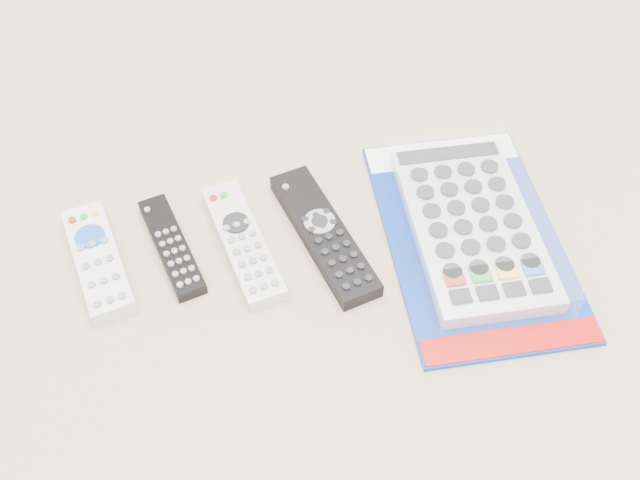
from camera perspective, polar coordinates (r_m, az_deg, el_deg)
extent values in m
plane|color=gray|center=(0.88, -2.97, -0.73)|extent=(5.00, 5.00, 0.00)
cube|color=silver|center=(0.89, -17.32, -1.60)|extent=(0.08, 0.18, 0.02)
cylinder|color=#164FAA|center=(0.90, -17.93, 0.30)|extent=(0.04, 0.04, 0.00)
cube|color=black|center=(0.89, -11.81, -0.46)|extent=(0.07, 0.16, 0.02)
cube|color=silver|center=(0.88, -6.21, -0.15)|extent=(0.08, 0.20, 0.02)
cylinder|color=black|center=(0.88, -6.74, 1.38)|extent=(0.04, 0.04, 0.00)
cube|color=black|center=(0.88, 0.27, 0.50)|extent=(0.09, 0.22, 0.02)
cylinder|color=#BCBCC1|center=(0.88, -0.03, 1.48)|extent=(0.05, 0.05, 0.00)
cube|color=navy|center=(0.91, 12.02, 0.25)|extent=(0.24, 0.36, 0.01)
cube|color=white|center=(0.99, 9.68, 6.85)|extent=(0.21, 0.06, 0.00)
cube|color=#A40E0B|center=(0.82, 15.09, -7.79)|extent=(0.21, 0.05, 0.00)
cube|color=silver|center=(0.90, 12.07, 1.05)|extent=(0.17, 0.28, 0.02)
cube|color=white|center=(0.89, 12.16, 1.43)|extent=(0.19, 0.29, 0.04)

